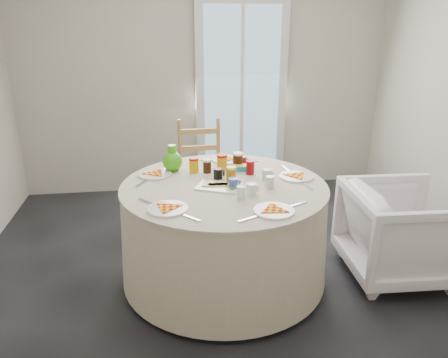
{
  "coord_description": "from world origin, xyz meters",
  "views": [
    {
      "loc": [
        -0.46,
        -2.79,
        1.87
      ],
      "look_at": [
        -0.06,
        0.06,
        0.8
      ],
      "focal_mm": 35.0,
      "sensor_mm": 36.0,
      "label": 1
    }
  ],
  "objects": [
    {
      "name": "floor",
      "position": [
        0.0,
        0.0,
        0.0
      ],
      "size": [
        4.0,
        4.0,
        0.0
      ],
      "primitive_type": "plane",
      "color": "black",
      "rests_on": "ground"
    },
    {
      "name": "wall_back",
      "position": [
        0.0,
        2.0,
        1.3
      ],
      "size": [
        4.0,
        0.02,
        2.6
      ],
      "primitive_type": "cube",
      "color": "#BCB5A3",
      "rests_on": "floor"
    },
    {
      "name": "glass_door",
      "position": [
        0.4,
        1.95,
        1.05
      ],
      "size": [
        1.0,
        0.08,
        2.1
      ],
      "primitive_type": "cube",
      "color": "silver",
      "rests_on": "floor"
    },
    {
      "name": "table",
      "position": [
        -0.06,
        0.06,
        0.38
      ],
      "size": [
        1.51,
        1.51,
        0.76
      ],
      "primitive_type": "cylinder",
      "color": "beige",
      "rests_on": "floor"
    },
    {
      "name": "wooden_chair",
      "position": [
        -0.12,
        1.11,
        0.47
      ],
      "size": [
        0.45,
        0.43,
        0.98
      ],
      "primitive_type": null,
      "rotation": [
        0.0,
        0.0,
        0.03
      ],
      "color": "#AD8747",
      "rests_on": "floor"
    },
    {
      "name": "armchair",
      "position": [
        1.26,
        -0.08,
        0.39
      ],
      "size": [
        0.75,
        0.79,
        0.78
      ],
      "primitive_type": "imported",
      "rotation": [
        0.0,
        0.0,
        1.52
      ],
      "color": "white",
      "rests_on": "floor"
    },
    {
      "name": "place_settings",
      "position": [
        -0.06,
        0.06,
        0.77
      ],
      "size": [
        1.78,
        1.78,
        0.03
      ],
      "primitive_type": null,
      "rotation": [
        0.0,
        0.0,
        -0.4
      ],
      "color": "white",
      "rests_on": "table"
    },
    {
      "name": "jar_cluster",
      "position": [
        -0.05,
        0.31,
        0.82
      ],
      "size": [
        0.52,
        0.36,
        0.14
      ],
      "primitive_type": null,
      "rotation": [
        0.0,
        0.0,
        -0.28
      ],
      "color": "#8F390D",
      "rests_on": "table"
    },
    {
      "name": "butter_tub",
      "position": [
        0.11,
        0.35,
        0.79
      ],
      "size": [
        0.12,
        0.1,
        0.04
      ],
      "primitive_type": "cube",
      "rotation": [
        0.0,
        0.0,
        -0.16
      ],
      "color": "#13A2B6",
      "rests_on": "table"
    },
    {
      "name": "green_pitcher",
      "position": [
        -0.41,
        0.42,
        0.87
      ],
      "size": [
        0.18,
        0.18,
        0.2
      ],
      "primitive_type": null,
      "rotation": [
        0.0,
        0.0,
        0.18
      ],
      "color": "#43B315",
      "rests_on": "table"
    },
    {
      "name": "cheese_platter",
      "position": [
        -0.11,
        0.01,
        0.77
      ],
      "size": [
        0.35,
        0.3,
        0.04
      ],
      "primitive_type": null,
      "rotation": [
        0.0,
        0.0,
        -0.44
      ],
      "color": "white",
      "rests_on": "table"
    },
    {
      "name": "mugs_glasses",
      "position": [
        0.1,
        0.08,
        0.81
      ],
      "size": [
        0.58,
        0.58,
        0.09
      ],
      "primitive_type": null,
      "rotation": [
        0.0,
        0.0,
        0.14
      ],
      "color": "gray",
      "rests_on": "table"
    }
  ]
}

